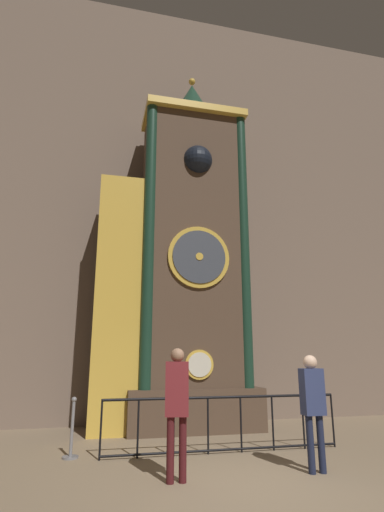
# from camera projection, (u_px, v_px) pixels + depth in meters

# --- Properties ---
(ground_plane) EXTENTS (28.00, 28.00, 0.00)m
(ground_plane) POSITION_uv_depth(u_px,v_px,m) (261.00, 492.00, 5.21)
(ground_plane) COLOR #847056
(cathedral_back_wall) EXTENTS (24.00, 0.32, 13.07)m
(cathedral_back_wall) POSITION_uv_depth(u_px,v_px,m) (174.00, 196.00, 12.30)
(cathedral_back_wall) COLOR #7A6656
(cathedral_back_wall) RESTS_ON ground_plane
(clock_tower) EXTENTS (4.11, 1.83, 9.85)m
(clock_tower) POSITION_uv_depth(u_px,v_px,m) (179.00, 262.00, 10.53)
(clock_tower) COLOR brown
(clock_tower) RESTS_ON ground_plane
(railing_fence) EXTENTS (4.54, 0.05, 1.00)m
(railing_fence) POSITION_uv_depth(u_px,v_px,m) (225.00, 421.00, 7.44)
(railing_fence) COLOR black
(railing_fence) RESTS_ON ground_plane
(visitor_near) EXTENTS (0.38, 0.29, 1.84)m
(visitor_near) POSITION_uv_depth(u_px,v_px,m) (177.00, 400.00, 5.85)
(visitor_near) COLOR #461518
(visitor_near) RESTS_ON ground_plane
(visitor_far) EXTENTS (0.34, 0.23, 1.74)m
(visitor_far) POSITION_uv_depth(u_px,v_px,m) (313.00, 400.00, 6.30)
(visitor_far) COLOR #1B213A
(visitor_far) RESTS_ON ground_plane
(stanchion_post) EXTENTS (0.28, 0.28, 1.02)m
(stanchion_post) POSITION_uv_depth(u_px,v_px,m) (72.00, 438.00, 7.01)
(stanchion_post) COLOR gray
(stanchion_post) RESTS_ON ground_plane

